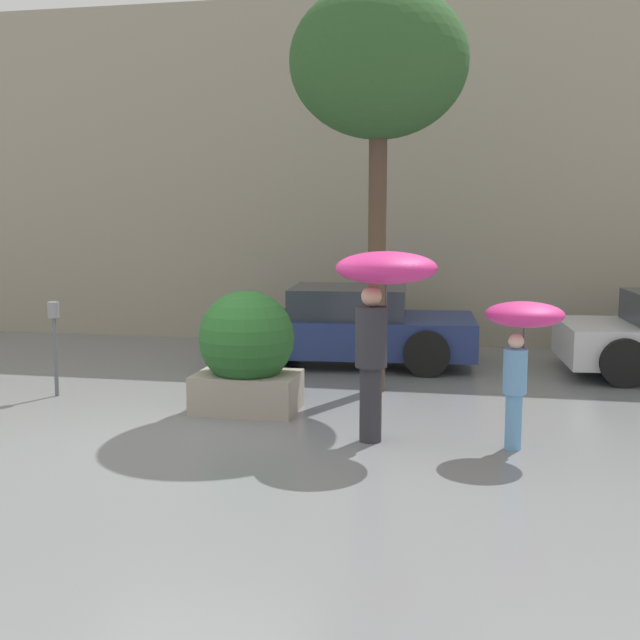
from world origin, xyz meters
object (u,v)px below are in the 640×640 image
Objects in this scene: person_child at (522,331)px; parking_meter at (54,328)px; parked_car_near at (349,327)px; street_tree at (379,65)px; planter_box at (247,351)px; person_adult at (382,291)px.

person_child reaches higher than parking_meter.
street_tree is (0.67, -1.86, 3.56)m from parked_car_near.
person_adult is (1.70, -0.93, 0.83)m from planter_box.
parking_meter is (-5.66, 1.16, -0.30)m from person_child.
parking_meter is (-3.94, -1.09, -3.25)m from street_tree.
person_adult is at bearing -15.58° from parking_meter.
planter_box is at bearing 138.12° from person_adult.
planter_box is 3.29m from parked_car_near.
person_adult is 3.46m from street_tree.
person_adult is 0.49× the size of parked_car_near.
person_child is (1.37, 0.04, -0.37)m from person_adult.
person_child is 4.79m from parked_car_near.
person_child is 5.79m from parking_meter.
parking_meter is at bearing 151.34° from person_adult.
street_tree is (1.34, 1.35, 3.41)m from planter_box.
planter_box is at bearing -134.81° from street_tree.
planter_box is at bearing -5.80° from parking_meter.
parked_car_near is (-2.39, 4.11, -0.61)m from person_child.
planter_box is 2.11m from person_adult.
person_child is 0.37× the size of parked_car_near.
parking_meter is (-3.27, -2.95, 0.31)m from parked_car_near.
person_adult is 1.61× the size of parking_meter.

